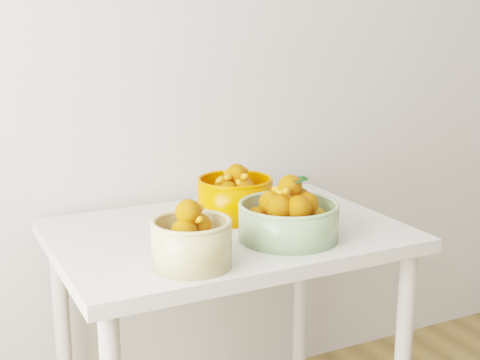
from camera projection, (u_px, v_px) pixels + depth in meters
The scene contains 4 objects.
table at pixel (227, 260), 1.98m from camera, with size 1.00×0.70×0.75m.
bowl_cream at pixel (192, 241), 1.66m from camera, with size 0.25×0.25×0.17m.
bowl_green at pixel (288, 217), 1.86m from camera, with size 0.31×0.31×0.18m.
bowl_orange at pixel (235, 196), 2.05m from camera, with size 0.25×0.25×0.17m.
Camera 1 is at (-1.22, -0.09, 1.36)m, focal length 50.00 mm.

